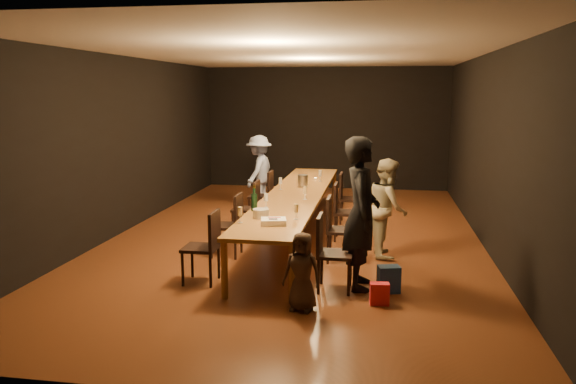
% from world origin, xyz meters
% --- Properties ---
extents(ground, '(10.00, 10.00, 0.00)m').
position_xyz_m(ground, '(0.00, 0.00, 0.00)').
color(ground, '#402110').
rests_on(ground, ground).
extents(room_shell, '(6.04, 10.04, 3.02)m').
position_xyz_m(room_shell, '(0.00, 0.00, 2.08)').
color(room_shell, black).
rests_on(room_shell, ground).
extents(table, '(0.90, 6.00, 0.75)m').
position_xyz_m(table, '(0.00, 0.00, 0.70)').
color(table, brown).
rests_on(table, ground).
extents(chair_right_0, '(0.42, 0.42, 0.93)m').
position_xyz_m(chair_right_0, '(0.85, -2.40, 0.47)').
color(chair_right_0, black).
rests_on(chair_right_0, ground).
extents(chair_right_1, '(0.42, 0.42, 0.93)m').
position_xyz_m(chair_right_1, '(0.85, -1.20, 0.47)').
color(chair_right_1, black).
rests_on(chair_right_1, ground).
extents(chair_right_2, '(0.42, 0.42, 0.93)m').
position_xyz_m(chair_right_2, '(0.85, 0.00, 0.47)').
color(chair_right_2, black).
rests_on(chair_right_2, ground).
extents(chair_right_3, '(0.42, 0.42, 0.93)m').
position_xyz_m(chair_right_3, '(0.85, 1.20, 0.47)').
color(chair_right_3, black).
rests_on(chair_right_3, ground).
extents(chair_left_0, '(0.42, 0.42, 0.93)m').
position_xyz_m(chair_left_0, '(-0.85, -2.40, 0.47)').
color(chair_left_0, black).
rests_on(chair_left_0, ground).
extents(chair_left_1, '(0.42, 0.42, 0.93)m').
position_xyz_m(chair_left_1, '(-0.85, -1.20, 0.47)').
color(chair_left_1, black).
rests_on(chair_left_1, ground).
extents(chair_left_2, '(0.42, 0.42, 0.93)m').
position_xyz_m(chair_left_2, '(-0.85, 0.00, 0.47)').
color(chair_left_2, black).
rests_on(chair_left_2, ground).
extents(chair_left_3, '(0.42, 0.42, 0.93)m').
position_xyz_m(chair_left_3, '(-0.85, 1.20, 0.47)').
color(chair_left_3, black).
rests_on(chair_left_3, ground).
extents(woman_birthday, '(0.49, 0.71, 1.87)m').
position_xyz_m(woman_birthday, '(1.15, -2.24, 0.94)').
color(woman_birthday, black).
rests_on(woman_birthday, ground).
extents(woman_tan, '(0.62, 0.76, 1.45)m').
position_xyz_m(woman_tan, '(1.49, -0.80, 0.72)').
color(woman_tan, '#BFB48F').
rests_on(woman_tan, ground).
extents(man_blue, '(0.72, 1.05, 1.50)m').
position_xyz_m(man_blue, '(-1.15, 2.44, 0.75)').
color(man_blue, '#7D8FC2').
rests_on(man_blue, ground).
extents(child, '(0.48, 0.36, 0.88)m').
position_xyz_m(child, '(0.54, -3.10, 0.44)').
color(child, '#3A2A20').
rests_on(child, ground).
extents(gift_bag_red, '(0.23, 0.14, 0.26)m').
position_xyz_m(gift_bag_red, '(1.40, -2.81, 0.13)').
color(gift_bag_red, red).
rests_on(gift_bag_red, ground).
extents(gift_bag_blue, '(0.30, 0.23, 0.33)m').
position_xyz_m(gift_bag_blue, '(1.50, -2.37, 0.16)').
color(gift_bag_blue, '#224E97').
rests_on(gift_bag_blue, ground).
extents(birthday_cake, '(0.36, 0.31, 0.07)m').
position_xyz_m(birthday_cake, '(0.05, -2.21, 0.79)').
color(birthday_cake, white).
rests_on(birthday_cake, table).
extents(plate_stack, '(0.22, 0.22, 0.12)m').
position_xyz_m(plate_stack, '(-0.18, -1.88, 0.81)').
color(plate_stack, silver).
rests_on(plate_stack, table).
extents(champagne_bottle, '(0.09, 0.09, 0.37)m').
position_xyz_m(champagne_bottle, '(-0.37, -1.45, 0.93)').
color(champagne_bottle, black).
rests_on(champagne_bottle, table).
extents(ice_bucket, '(0.19, 0.19, 0.20)m').
position_xyz_m(ice_bucket, '(0.02, 0.72, 0.85)').
color(ice_bucket, '#A5A6AA').
rests_on(ice_bucket, table).
extents(wineglass_0, '(0.06, 0.06, 0.21)m').
position_xyz_m(wineglass_0, '(-0.38, -2.21, 0.85)').
color(wineglass_0, beige).
rests_on(wineglass_0, table).
extents(wineglass_1, '(0.06, 0.06, 0.21)m').
position_xyz_m(wineglass_1, '(0.29, -1.90, 0.85)').
color(wineglass_1, beige).
rests_on(wineglass_1, table).
extents(wineglass_2, '(0.06, 0.06, 0.21)m').
position_xyz_m(wineglass_2, '(-0.25, -1.21, 0.85)').
color(wineglass_2, silver).
rests_on(wineglass_2, table).
extents(wineglass_3, '(0.06, 0.06, 0.21)m').
position_xyz_m(wineglass_3, '(0.22, -0.51, 0.85)').
color(wineglass_3, beige).
rests_on(wineglass_3, table).
extents(wineglass_4, '(0.06, 0.06, 0.21)m').
position_xyz_m(wineglass_4, '(-0.31, 0.31, 0.85)').
color(wineglass_4, silver).
rests_on(wineglass_4, table).
extents(wineglass_5, '(0.06, 0.06, 0.21)m').
position_xyz_m(wineglass_5, '(0.26, 1.30, 0.85)').
color(wineglass_5, silver).
rests_on(wineglass_5, table).
extents(tealight_near, '(0.05, 0.05, 0.03)m').
position_xyz_m(tealight_near, '(0.15, -2.21, 0.77)').
color(tealight_near, '#B2B7B2').
rests_on(tealight_near, table).
extents(tealight_mid, '(0.05, 0.05, 0.03)m').
position_xyz_m(tealight_mid, '(0.15, 0.07, 0.77)').
color(tealight_mid, '#B2B7B2').
rests_on(tealight_mid, table).
extents(tealight_far, '(0.05, 0.05, 0.03)m').
position_xyz_m(tealight_far, '(0.15, 1.52, 0.77)').
color(tealight_far, '#B2B7B2').
rests_on(tealight_far, table).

